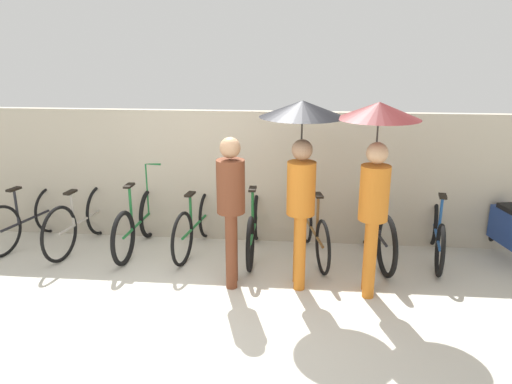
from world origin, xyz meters
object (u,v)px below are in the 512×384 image
object	(u,v)px
pedestrian_center	(302,146)
parked_bicycle_3	(196,224)
parked_bicycle_0	(28,218)
parked_bicycle_7	(437,233)
parked_bicycle_2	(137,224)
parked_bicycle_4	(254,227)
parked_bicycle_6	(375,230)
pedestrian_leading	(231,200)
parked_bicycle_5	(314,230)
parked_bicycle_1	(82,220)
pedestrian_trailing	(377,152)

from	to	relation	value
pedestrian_center	parked_bicycle_3	bearing A→B (deg)	144.87
parked_bicycle_0	parked_bicycle_7	world-z (taller)	parked_bicycle_7
parked_bicycle_2	parked_bicycle_7	distance (m)	3.99
parked_bicycle_4	parked_bicycle_6	distance (m)	1.60
parked_bicycle_2	pedestrian_leading	xyz separation A→B (m)	(1.43, -0.89, 0.67)
parked_bicycle_5	parked_bicycle_7	xyz separation A→B (m)	(1.60, 0.08, -0.02)
parked_bicycle_6	pedestrian_center	xyz separation A→B (m)	(-0.99, -0.78, 1.25)
parked_bicycle_0	pedestrian_leading	distance (m)	3.24
parked_bicycle_0	parked_bicycle_4	bearing A→B (deg)	-76.88
parked_bicycle_6	parked_bicycle_5	bearing A→B (deg)	83.27
parked_bicycle_2	parked_bicycle_7	size ratio (longest dim) A/B	0.99
parked_bicycle_1	pedestrian_trailing	size ratio (longest dim) A/B	0.80
parked_bicycle_3	parked_bicycle_1	bearing A→B (deg)	99.46
parked_bicycle_3	pedestrian_leading	size ratio (longest dim) A/B	0.96
parked_bicycle_1	parked_bicycle_4	size ratio (longest dim) A/B	1.00
parked_bicycle_6	pedestrian_trailing	world-z (taller)	pedestrian_trailing
pedestrian_leading	parked_bicycle_0	bearing A→B (deg)	157.68
parked_bicycle_4	parked_bicycle_6	size ratio (longest dim) A/B	0.98
parked_bicycle_3	pedestrian_center	distance (m)	2.08
pedestrian_center	parked_bicycle_5	bearing A→B (deg)	72.04
parked_bicycle_1	pedestrian_trailing	xyz separation A→B (m)	(3.79, -0.92, 1.24)
parked_bicycle_1	parked_bicycle_6	size ratio (longest dim) A/B	0.97
parked_bicycle_6	pedestrian_leading	bearing A→B (deg)	109.68
parked_bicycle_3	parked_bicycle_5	distance (m)	1.59
parked_bicycle_4	pedestrian_leading	bearing A→B (deg)	168.80
parked_bicycle_5	parked_bicycle_4	bearing A→B (deg)	76.83
parked_bicycle_4	parked_bicycle_6	world-z (taller)	parked_bicycle_6
pedestrian_center	parked_bicycle_4	bearing A→B (deg)	123.43
pedestrian_trailing	parked_bicycle_6	bearing A→B (deg)	81.26
pedestrian_center	pedestrian_trailing	world-z (taller)	pedestrian_trailing
parked_bicycle_1	parked_bicycle_4	distance (m)	2.39
parked_bicycle_0	parked_bicycle_7	xyz separation A→B (m)	(5.58, 0.01, -0.02)
parked_bicycle_3	parked_bicycle_6	world-z (taller)	parked_bicycle_6
parked_bicycle_5	pedestrian_leading	distance (m)	1.48
parked_bicycle_6	parked_bicycle_3	bearing A→B (deg)	80.98
parked_bicycle_1	parked_bicycle_0	bearing A→B (deg)	96.05
parked_bicycle_0	parked_bicycle_6	size ratio (longest dim) A/B	0.92
parked_bicycle_4	parked_bicycle_7	distance (m)	2.40
parked_bicycle_7	pedestrian_leading	size ratio (longest dim) A/B	0.95
parked_bicycle_3	parked_bicycle_7	size ratio (longest dim) A/B	1.01
parked_bicycle_4	pedestrian_trailing	size ratio (longest dim) A/B	0.80
pedestrian_trailing	pedestrian_center	bearing A→B (deg)	174.49
parked_bicycle_2	parked_bicycle_7	bearing A→B (deg)	-86.08
parked_bicycle_2	parked_bicycle_0	bearing A→B (deg)	90.15
parked_bicycle_0	parked_bicycle_3	bearing A→B (deg)	-75.91
parked_bicycle_5	pedestrian_center	xyz separation A→B (m)	(-0.19, -0.77, 1.28)
parked_bicycle_0	pedestrian_center	world-z (taller)	pedestrian_center
parked_bicycle_7	pedestrian_trailing	bearing A→B (deg)	143.78
parked_bicycle_2	parked_bicycle_5	distance (m)	2.39
parked_bicycle_2	parked_bicycle_3	size ratio (longest dim) A/B	0.98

